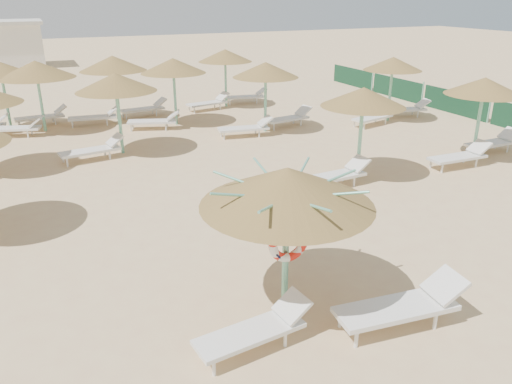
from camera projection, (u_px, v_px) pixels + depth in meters
name	position (u px, v px, depth m)	size (l,w,h in m)	color
ground	(272.00, 304.00, 8.75)	(120.00, 120.00, 0.00)	#D3B680
main_palapa	(287.00, 188.00, 7.91)	(2.83, 2.83, 2.54)	#6BBB9E
lounger_main_a	(257.00, 329.00, 7.58)	(1.90, 0.77, 0.67)	white
lounger_main_b	(404.00, 305.00, 8.07)	(2.23, 0.86, 0.79)	white
palapa_field	(165.00, 78.00, 17.62)	(19.86, 13.39, 2.72)	#6BBB9E
windbreak_fence	(455.00, 103.00, 22.33)	(0.08, 19.84, 1.10)	#174530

